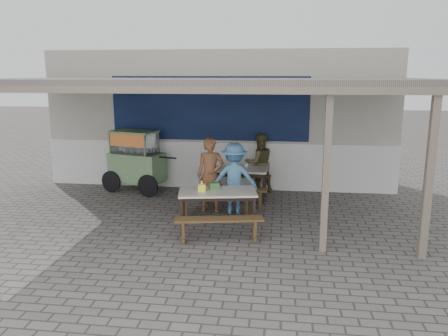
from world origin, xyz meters
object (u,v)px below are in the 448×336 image
patron_street_side (210,175)px  donation_box (214,186)px  condiment_jar (246,165)px  bench_right_street (219,224)px  bench_right_wall (216,201)px  condiment_bowl (235,166)px  bench_left_wall (241,179)px  vendor_cart (136,159)px  patron_wall_side (259,163)px  table_left (238,172)px  table_right (218,195)px  patron_right_table (234,178)px  tissue_box (202,188)px  bench_left_street (234,193)px

patron_street_side → donation_box: bearing=-82.3°
donation_box → condiment_jar: 2.15m
bench_right_street → bench_right_wall: (-0.25, 1.38, 0.00)m
patron_street_side → condiment_bowl: bearing=63.0°
bench_right_wall → condiment_bowl: 1.55m
bench_left_wall → vendor_cart: 2.67m
bench_left_wall → condiment_jar: condiment_jar is taller
patron_wall_side → donation_box: bearing=55.9°
bench_left_wall → table_left: bearing=-90.0°
table_right → condiment_bowl: bearing=76.9°
bench_left_wall → condiment_bowl: 0.69m
table_left → patron_street_side: patron_street_side is taller
table_right → patron_right_table: 1.08m
tissue_box → donation_box: size_ratio=0.71×
patron_street_side → bench_right_street: bearing=-81.8°
table_left → patron_wall_side: 0.92m
bench_left_wall → patron_street_side: patron_street_side is taller
bench_right_street → condiment_jar: bearing=74.9°
patron_right_table → bench_left_street: bearing=-87.8°
bench_left_street → bench_right_street: bearing=-89.1°
bench_left_street → table_left: bearing=90.0°
donation_box → bench_right_wall: bearing=94.6°
bench_right_wall → patron_wall_side: 2.31m
bench_right_wall → donation_box: bearing=-95.8°
table_left → bench_left_wall: (0.02, 0.65, -0.33)m
patron_wall_side → donation_box: size_ratio=7.82×
bench_left_wall → donation_box: size_ratio=7.87×
table_left → patron_right_table: bearing=-87.0°
patron_street_side → patron_wall_side: 1.98m
patron_right_table → table_right: bearing=74.2°
vendor_cart → patron_street_side: 2.51m
table_left → patron_street_side: 1.06m
bench_right_wall → patron_street_side: patron_street_side is taller
condiment_jar → bench_left_street: bearing=-103.5°
table_right → bench_right_wall: (-0.13, 0.69, -0.33)m
table_right → bench_right_street: 0.78m
bench_left_wall → patron_right_table: size_ratio=0.98×
condiment_jar → condiment_bowl: 0.27m
condiment_bowl → table_right: bearing=-92.7°
condiment_jar → condiment_bowl: condiment_jar is taller
table_left → vendor_cart: vendor_cart is taller
bench_left_street → donation_box: 1.37m
table_left → bench_left_wall: 0.73m
condiment_jar → donation_box: bearing=-102.0°
bench_right_wall → condiment_bowl: (0.23, 1.47, 0.44)m
patron_right_table → tissue_box: bearing=61.1°
table_left → donation_box: 1.94m
bench_left_wall → donation_box: donation_box is taller
patron_wall_side → patron_right_table: 1.83m
bench_right_street → patron_wall_side: (0.52, 3.52, 0.39)m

